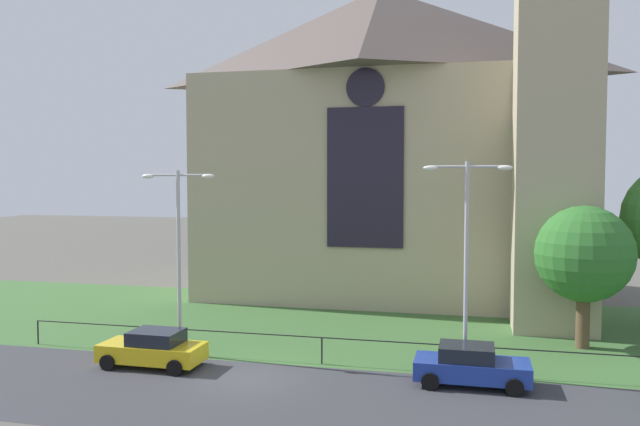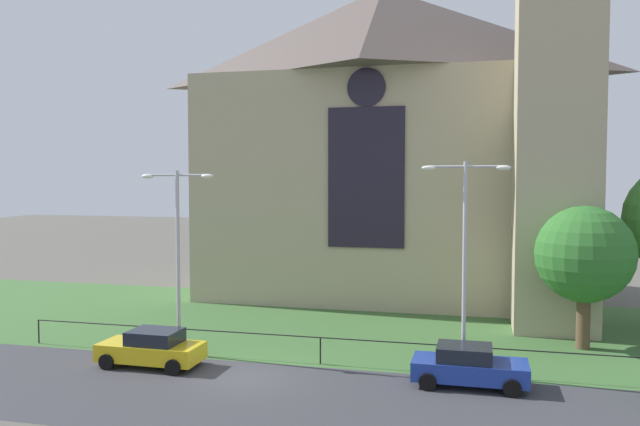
% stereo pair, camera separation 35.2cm
% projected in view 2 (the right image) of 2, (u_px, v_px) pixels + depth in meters
% --- Properties ---
extents(ground, '(160.00, 160.00, 0.00)m').
position_uv_depth(ground, '(312.00, 321.00, 34.55)').
color(ground, '#56544C').
extents(road_asphalt, '(120.00, 8.00, 0.01)m').
position_uv_depth(road_asphalt, '(226.00, 395.00, 22.93)').
color(road_asphalt, '#38383D').
rests_on(road_asphalt, ground).
extents(grass_verge, '(120.00, 20.00, 0.01)m').
position_uv_depth(grass_verge, '(302.00, 330.00, 32.62)').
color(grass_verge, '#3D6633').
rests_on(grass_verge, ground).
extents(church_building, '(23.20, 16.20, 26.00)m').
position_uv_depth(church_building, '(393.00, 138.00, 41.60)').
color(church_building, tan).
rests_on(church_building, ground).
extents(iron_railing, '(27.09, 0.07, 1.13)m').
position_uv_depth(iron_railing, '(320.00, 341.00, 26.67)').
color(iron_railing, black).
rests_on(iron_railing, ground).
extents(tree_right_near, '(4.35, 4.35, 6.47)m').
position_uv_depth(tree_right_near, '(585.00, 255.00, 28.87)').
color(tree_right_near, brown).
rests_on(tree_right_near, ground).
extents(streetlamp_near, '(3.37, 0.26, 8.02)m').
position_uv_depth(streetlamp_near, '(178.00, 238.00, 27.88)').
color(streetlamp_near, '#B2B2B7').
rests_on(streetlamp_near, ground).
extents(streetlamp_far, '(3.37, 0.26, 8.34)m').
position_uv_depth(streetlamp_far, '(465.00, 240.00, 24.93)').
color(streetlamp_far, '#B2B2B7').
rests_on(streetlamp_far, ground).
extents(parked_car_yellow, '(4.22, 2.06, 1.51)m').
position_uv_depth(parked_car_yellow, '(152.00, 348.00, 26.35)').
color(parked_car_yellow, gold).
rests_on(parked_car_yellow, ground).
extents(parked_car_blue, '(4.20, 2.03, 1.51)m').
position_uv_depth(parked_car_blue, '(469.00, 366.00, 23.87)').
color(parked_car_blue, '#1E3899').
rests_on(parked_car_blue, ground).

